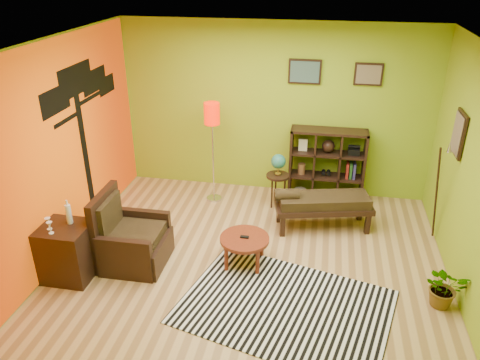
% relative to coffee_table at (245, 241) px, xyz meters
% --- Properties ---
extents(ground, '(5.00, 5.00, 0.00)m').
position_rel_coffee_table_xyz_m(ground, '(0.09, 0.01, -0.34)').
color(ground, tan).
rests_on(ground, ground).
extents(room_shell, '(5.04, 4.54, 2.82)m').
position_rel_coffee_table_xyz_m(room_shell, '(-0.01, 0.02, 1.46)').
color(room_shell, '#87A91C').
rests_on(room_shell, ground).
extents(zebra_rug, '(2.66, 2.18, 0.01)m').
position_rel_coffee_table_xyz_m(zebra_rug, '(0.61, -0.76, -0.33)').
color(zebra_rug, white).
rests_on(zebra_rug, ground).
extents(coffee_table, '(0.64, 0.64, 0.41)m').
position_rel_coffee_table_xyz_m(coffee_table, '(0.00, 0.00, 0.00)').
color(coffee_table, maroon).
rests_on(coffee_table, ground).
extents(armchair, '(0.82, 0.83, 0.99)m').
position_rel_coffee_table_xyz_m(armchair, '(-1.47, -0.23, -0.04)').
color(armchair, black).
rests_on(armchair, ground).
extents(side_cabinet, '(0.60, 0.55, 1.03)m').
position_rel_coffee_table_xyz_m(side_cabinet, '(-2.11, -0.66, 0.02)').
color(side_cabinet, black).
rests_on(side_cabinet, ground).
extents(floor_lamp, '(0.25, 0.25, 1.65)m').
position_rel_coffee_table_xyz_m(floor_lamp, '(-0.81, 1.67, 0.99)').
color(floor_lamp, silver).
rests_on(floor_lamp, ground).
extents(globe_table, '(0.37, 0.37, 0.89)m').
position_rel_coffee_table_xyz_m(globe_table, '(0.24, 1.64, 0.34)').
color(globe_table, black).
rests_on(globe_table, ground).
extents(cube_shelf, '(1.20, 0.35, 1.20)m').
position_rel_coffee_table_xyz_m(cube_shelf, '(1.00, 2.04, 0.26)').
color(cube_shelf, black).
rests_on(cube_shelf, ground).
extents(bench, '(1.47, 0.81, 0.65)m').
position_rel_coffee_table_xyz_m(bench, '(0.94, 1.08, 0.08)').
color(bench, black).
rests_on(bench, ground).
extents(potted_plant, '(0.48, 0.52, 0.40)m').
position_rel_coffee_table_xyz_m(potted_plant, '(2.39, -0.39, -0.14)').
color(potted_plant, '#26661E').
rests_on(potted_plant, ground).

